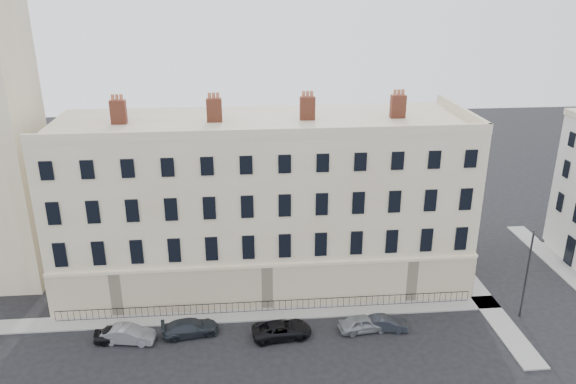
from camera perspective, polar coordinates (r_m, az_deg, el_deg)
name	(u,v)px	position (r m, az deg, el deg)	size (l,w,h in m)	color
ground	(350,347)	(45.06, 6.28, -15.34)	(160.00, 160.00, 0.00)	black
terrace	(263,201)	(51.18, -2.54, -0.94)	(36.22, 12.22, 17.00)	beige
pavement_terrace	(221,316)	(48.45, -6.87, -12.40)	(48.00, 2.00, 0.12)	gray
pavement_east_return	(472,285)	(55.10, 18.18, -8.96)	(2.00, 24.00, 0.12)	gray
pavement_adjacent	(563,270)	(61.10, 26.18, -7.09)	(2.00, 20.00, 0.12)	gray
railings	(268,306)	(48.51, -2.06, -11.50)	(35.00, 0.04, 0.96)	black
car_a	(119,334)	(46.98, -16.83, -13.60)	(1.50, 3.72, 1.27)	black
car_b	(129,334)	(46.59, -15.86, -13.75)	(1.43, 4.09, 1.35)	slate
car_c	(190,328)	(46.36, -9.89, -13.41)	(1.83, 4.49, 1.30)	#22282E
car_d	(282,330)	(45.47, -0.64, -13.82)	(2.17, 4.70, 1.31)	black
car_e	(363,323)	(46.54, 7.65, -13.08)	(1.59, 3.96, 1.35)	gray
car_f	(385,323)	(46.95, 9.86, -13.02)	(1.24, 3.55, 1.17)	#21252C
streetlamp	(528,271)	(49.79, 23.19, -7.37)	(0.28, 1.71, 7.90)	#2B2B2F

